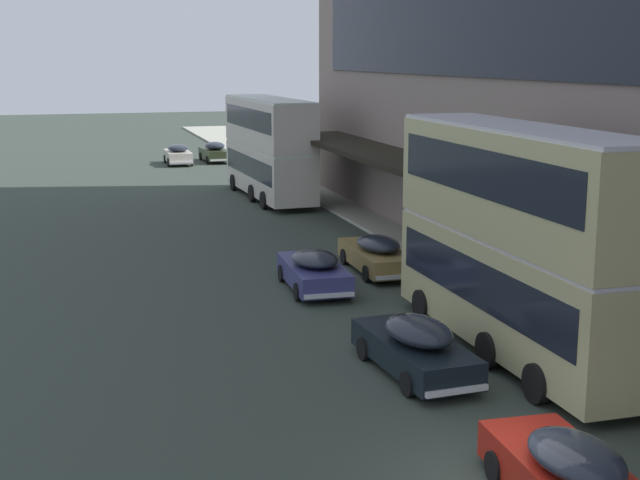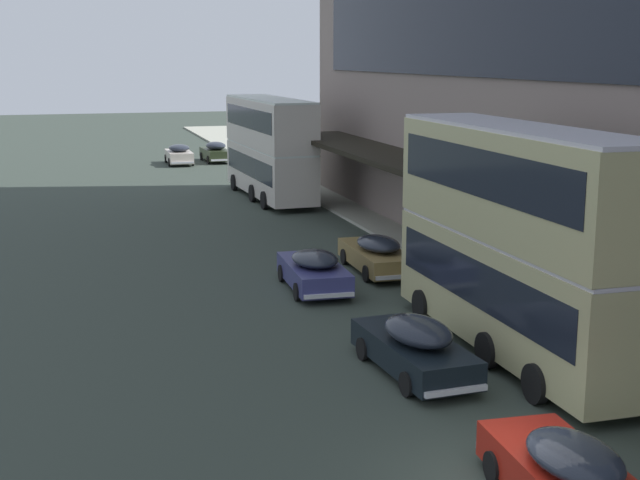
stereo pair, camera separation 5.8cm
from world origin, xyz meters
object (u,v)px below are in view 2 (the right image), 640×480
object	(u,v)px
sedan_trailing_near	(215,152)
sedan_far_back	(314,270)
transit_bus_kerbside_front	(269,145)
sedan_lead_mid	(415,346)
transit_bus_kerbside_rear	(517,234)
sedan_oncoming_front	(568,476)
pedestrian_at_kerb	(601,297)
sedan_second_mid	(179,154)
sedan_oncoming_rear	(377,254)

from	to	relation	value
sedan_trailing_near	sedan_far_back	bearing A→B (deg)	-94.67
transit_bus_kerbside_front	sedan_lead_mid	distance (m)	30.22
transit_bus_kerbside_rear	sedan_lead_mid	distance (m)	4.29
transit_bus_kerbside_front	sedan_oncoming_front	size ratio (longest dim) A/B	2.47
transit_bus_kerbside_front	sedan_trailing_near	bearing A→B (deg)	89.81
sedan_far_back	transit_bus_kerbside_rear	bearing A→B (deg)	-67.71
sedan_lead_mid	pedestrian_at_kerb	size ratio (longest dim) A/B	2.66
transit_bus_kerbside_front	sedan_second_mid	world-z (taller)	transit_bus_kerbside_front
sedan_trailing_near	sedan_oncoming_rear	bearing A→B (deg)	-90.29
sedan_oncoming_rear	sedan_trailing_near	bearing A→B (deg)	89.71
sedan_trailing_near	pedestrian_at_kerb	bearing A→B (deg)	-85.70
sedan_lead_mid	pedestrian_at_kerb	distance (m)	6.90
sedan_trailing_near	sedan_oncoming_front	distance (m)	56.98
sedan_far_back	transit_bus_kerbside_front	bearing A→B (deg)	81.22
sedan_lead_mid	sedan_far_back	xyz separation A→B (m)	(-0.19, 9.12, -0.05)
sedan_second_mid	sedan_trailing_near	world-z (taller)	sedan_trailing_near
sedan_oncoming_rear	sedan_oncoming_front	distance (m)	18.85
sedan_oncoming_rear	sedan_far_back	xyz separation A→B (m)	(-3.09, -1.91, 0.01)
sedan_lead_mid	sedan_oncoming_front	size ratio (longest dim) A/B	1.06
transit_bus_kerbside_front	sedan_far_back	world-z (taller)	transit_bus_kerbside_front
sedan_oncoming_front	pedestrian_at_kerb	xyz separation A→B (m)	(6.74, 9.23, 0.45)
sedan_trailing_near	pedestrian_at_kerb	distance (m)	47.80
sedan_far_back	sedan_oncoming_front	world-z (taller)	sedan_oncoming_front
sedan_lead_mid	sedan_oncoming_front	world-z (taller)	sedan_lead_mid
sedan_second_mid	pedestrian_at_kerb	size ratio (longest dim) A/B	2.37
sedan_oncoming_front	pedestrian_at_kerb	bearing A→B (deg)	53.85
transit_bus_kerbside_front	sedan_second_mid	size ratio (longest dim) A/B	2.62
sedan_oncoming_front	pedestrian_at_kerb	size ratio (longest dim) A/B	2.52
sedan_second_mid	sedan_oncoming_front	size ratio (longest dim) A/B	0.94
sedan_lead_mid	pedestrian_at_kerb	xyz separation A→B (m)	(6.68, 1.65, 0.41)
transit_bus_kerbside_rear	sedan_lead_mid	size ratio (longest dim) A/B	2.25
transit_bus_kerbside_front	sedan_trailing_near	size ratio (longest dim) A/B	2.51
sedan_far_back	sedan_oncoming_front	bearing A→B (deg)	-89.56
transit_bus_kerbside_rear	sedan_far_back	xyz separation A→B (m)	(-3.44, 8.39, -2.74)
sedan_oncoming_rear	sedan_far_back	size ratio (longest dim) A/B	1.06
sedan_lead_mid	pedestrian_at_kerb	world-z (taller)	pedestrian_at_kerb
sedan_oncoming_front	sedan_lead_mid	bearing A→B (deg)	89.56
transit_bus_kerbside_rear	sedan_oncoming_rear	distance (m)	10.66
sedan_trailing_near	pedestrian_at_kerb	xyz separation A→B (m)	(3.58, -47.66, 0.40)
transit_bus_kerbside_front	transit_bus_kerbside_rear	xyz separation A→B (m)	(0.22, -29.24, 0.29)
sedan_second_mid	sedan_oncoming_front	world-z (taller)	sedan_second_mid
transit_bus_kerbside_rear	sedan_second_mid	size ratio (longest dim) A/B	2.53
transit_bus_kerbside_front	sedan_far_back	xyz separation A→B (m)	(-3.22, -20.85, -2.45)
sedan_oncoming_rear	sedan_lead_mid	world-z (taller)	sedan_lead_mid
transit_bus_kerbside_rear	sedan_oncoming_rear	world-z (taller)	transit_bus_kerbside_rear
transit_bus_kerbside_rear	sedan_lead_mid	bearing A→B (deg)	-167.33
sedan_lead_mid	sedan_far_back	size ratio (longest dim) A/B	1.04
sedan_second_mid	sedan_lead_mid	size ratio (longest dim) A/B	0.89
transit_bus_kerbside_rear	sedan_second_mid	world-z (taller)	transit_bus_kerbside_rear
sedan_far_back	sedan_lead_mid	bearing A→B (deg)	-88.84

